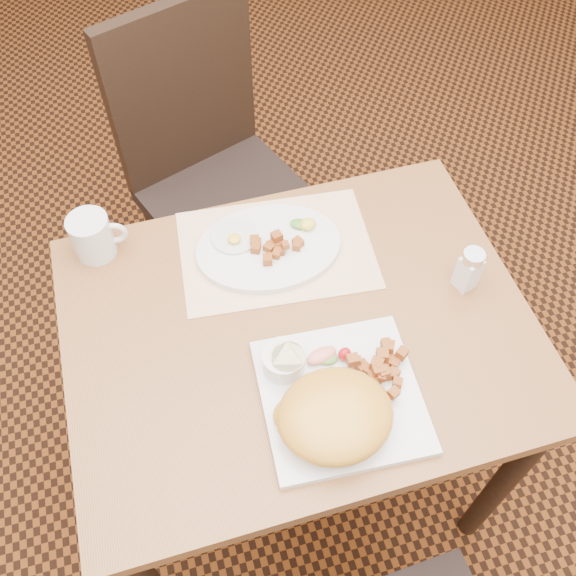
# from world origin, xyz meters

# --- Properties ---
(ground) EXTENTS (8.00, 8.00, 0.00)m
(ground) POSITION_xyz_m (0.00, 0.00, 0.00)
(ground) COLOR black
(ground) RESTS_ON ground
(table) EXTENTS (0.90, 0.70, 0.75)m
(table) POSITION_xyz_m (0.00, 0.00, 0.64)
(table) COLOR brown
(table) RESTS_ON ground
(chair_far) EXTENTS (0.54, 0.55, 0.97)m
(chair_far) POSITION_xyz_m (-0.04, 0.70, 0.54)
(chair_far) COLOR black
(chair_far) RESTS_ON ground
(placemat) EXTENTS (0.43, 0.32, 0.00)m
(placemat) POSITION_xyz_m (0.01, 0.19, 0.75)
(placemat) COLOR white
(placemat) RESTS_ON table
(plate_square) EXTENTS (0.30, 0.30, 0.02)m
(plate_square) POSITION_xyz_m (0.03, -0.17, 0.76)
(plate_square) COLOR silver
(plate_square) RESTS_ON table
(plate_oval) EXTENTS (0.31, 0.24, 0.02)m
(plate_oval) POSITION_xyz_m (-0.01, 0.19, 0.76)
(plate_oval) COLOR silver
(plate_oval) RESTS_ON placemat
(hollandaise_mound) EXTENTS (0.20, 0.18, 0.07)m
(hollandaise_mound) POSITION_xyz_m (-0.01, -0.22, 0.80)
(hollandaise_mound) COLOR gold
(hollandaise_mound) RESTS_ON plate_square
(ramekin) EXTENTS (0.08, 0.08, 0.04)m
(ramekin) POSITION_xyz_m (-0.06, -0.09, 0.79)
(ramekin) COLOR silver
(ramekin) RESTS_ON plate_square
(garnish_sq) EXTENTS (0.09, 0.05, 0.03)m
(garnish_sq) POSITION_xyz_m (0.03, -0.09, 0.78)
(garnish_sq) COLOR #387223
(garnish_sq) RESTS_ON plate_square
(fried_egg) EXTENTS (0.10, 0.10, 0.02)m
(fried_egg) POSITION_xyz_m (-0.07, 0.23, 0.77)
(fried_egg) COLOR white
(fried_egg) RESTS_ON plate_oval
(garnish_ov) EXTENTS (0.06, 0.05, 0.02)m
(garnish_ov) POSITION_xyz_m (0.08, 0.22, 0.78)
(garnish_ov) COLOR #387223
(garnish_ov) RESTS_ON plate_oval
(salt_shaker) EXTENTS (0.05, 0.05, 0.10)m
(salt_shaker) POSITION_xyz_m (0.35, 0.00, 0.80)
(salt_shaker) COLOR white
(salt_shaker) RESTS_ON table
(coffee_mug) EXTENTS (0.12, 0.08, 0.10)m
(coffee_mug) POSITION_xyz_m (-0.35, 0.29, 0.80)
(coffee_mug) COLOR silver
(coffee_mug) RESTS_ON table
(home_fries_sq) EXTENTS (0.11, 0.12, 0.04)m
(home_fries_sq) POSITION_xyz_m (0.11, -0.15, 0.78)
(home_fries_sq) COLOR #A6521A
(home_fries_sq) RESTS_ON plate_square
(home_fries_ov) EXTENTS (0.11, 0.08, 0.03)m
(home_fries_ov) POSITION_xyz_m (-0.00, 0.18, 0.78)
(home_fries_ov) COLOR #A6521A
(home_fries_ov) RESTS_ON plate_oval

